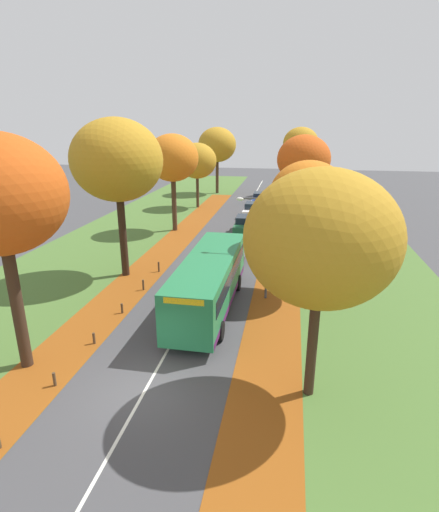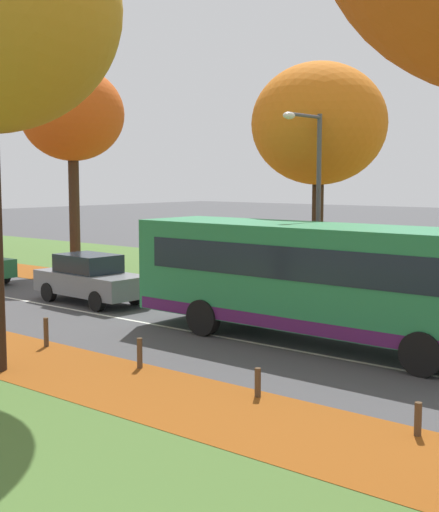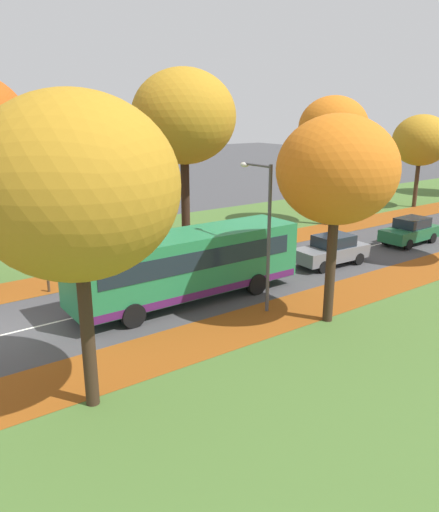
{
  "view_description": "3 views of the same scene",
  "coord_description": "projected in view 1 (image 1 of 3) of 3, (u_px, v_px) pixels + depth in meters",
  "views": [
    {
      "loc": [
        5.13,
        -12.24,
        9.84
      ],
      "look_at": [
        1.2,
        9.66,
        2.39
      ],
      "focal_mm": 28.0,
      "sensor_mm": 36.0,
      "label": 1
    },
    {
      "loc": [
        -14.16,
        -1.69,
        4.17
      ],
      "look_at": [
        0.83,
        10.64,
        2.01
      ],
      "focal_mm": 50.0,
      "sensor_mm": 36.0,
      "label": 2
    },
    {
      "loc": [
        18.34,
        -3.33,
        8.0
      ],
      "look_at": [
        1.36,
        8.96,
        1.83
      ],
      "focal_mm": 35.0,
      "sensor_mm": 36.0,
      "label": 3
    }
  ],
  "objects": [
    {
      "name": "tree_left_far",
      "position": [
        197.0,
        161.0,
        47.18
      ],
      "size": [
        4.62,
        4.62,
        7.65
      ],
      "color": "#422D1E",
      "rests_on": "ground"
    },
    {
      "name": "streetlamp_right",
      "position": [
        262.0,
        237.0,
        22.43
      ],
      "size": [
        1.89,
        0.28,
        6.0
      ],
      "color": "#47474C",
      "rests_on": "ground"
    },
    {
      "name": "car_blue_fourth_in_line",
      "position": [
        259.0,
        199.0,
        49.62
      ],
      "size": [
        1.88,
        4.25,
        1.62
      ],
      "color": "#233D9E",
      "rests_on": "ground"
    },
    {
      "name": "tree_right_mid",
      "position": [
        304.0,
        160.0,
        33.9
      ],
      "size": [
        4.51,
        4.51,
        8.93
      ],
      "color": "#382619",
      "rests_on": "ground"
    },
    {
      "name": "tree_right_near",
      "position": [
        308.0,
        197.0,
        22.58
      ],
      "size": [
        4.42,
        4.42,
        7.89
      ],
      "color": "#382619",
      "rests_on": "ground"
    },
    {
      "name": "bollard_second",
      "position": [
        54.0,
        379.0,
        15.62
      ],
      "size": [
        0.12,
        0.12,
        0.59
      ],
      "primitive_type": "cylinder",
      "color": "#4C3823",
      "rests_on": "ground"
    },
    {
      "name": "car_green_following",
      "position": [
        244.0,
        225.0,
        37.15
      ],
      "size": [
        1.88,
        4.25,
        1.62
      ],
      "color": "#1E6038",
      "rests_on": "ground"
    },
    {
      "name": "car_white_third_in_line",
      "position": [
        252.0,
        210.0,
        43.42
      ],
      "size": [
        1.79,
        4.21,
        1.62
      ],
      "color": "silver",
      "rests_on": "ground"
    },
    {
      "name": "bollard_fifth",
      "position": [
        143.0,
        285.0,
        24.59
      ],
      "size": [
        0.12,
        0.12,
        0.68
      ],
      "primitive_type": "cylinder",
      "color": "#4C3823",
      "rests_on": "ground"
    },
    {
      "name": "tree_left_distant",
      "position": [
        217.0,
        145.0,
        56.57
      ],
      "size": [
        5.37,
        5.37,
        9.3
      ],
      "color": "#422D1E",
      "rests_on": "ground"
    },
    {
      "name": "car_grey_lead",
      "position": [
        235.0,
        248.0,
        30.32
      ],
      "size": [
        1.94,
        4.28,
        1.62
      ],
      "color": "slate",
      "rests_on": "ground"
    },
    {
      "name": "grass_verge_right",
      "position": [
        338.0,
        250.0,
        32.53
      ],
      "size": [
        12.0,
        90.0,
        0.01
      ],
      "primitive_type": "cube",
      "color": "#476B2D",
      "rests_on": "ground"
    },
    {
      "name": "ground_plane",
      "position": [
        145.0,
        391.0,
        15.41
      ],
      "size": [
        160.0,
        160.0,
        0.0
      ],
      "primitive_type": "plane",
      "color": "#424244"
    },
    {
      "name": "bus",
      "position": [
        209.0,
        280.0,
        21.7
      ],
      "size": [
        2.7,
        10.41,
        2.98
      ],
      "color": "#237A47",
      "rests_on": "ground"
    },
    {
      "name": "grass_verge_left",
      "position": [
        125.0,
        239.0,
        35.62
      ],
      "size": [
        12.0,
        90.0,
        0.01
      ],
      "primitive_type": "cube",
      "color": "#476B2D",
      "rests_on": "ground"
    },
    {
      "name": "bollard_sixth",
      "position": [
        159.0,
        267.0,
        27.59
      ],
      "size": [
        0.12,
        0.12,
        0.73
      ],
      "primitive_type": "cylinder",
      "color": "#4C3823",
      "rests_on": "ground"
    },
    {
      "name": "tree_right_far",
      "position": [
        298.0,
        163.0,
        45.42
      ],
      "size": [
        4.46,
        4.46,
        7.54
      ],
      "color": "#422D1E",
      "rests_on": "ground"
    },
    {
      "name": "tree_right_distant",
      "position": [
        301.0,
        144.0,
        54.78
      ],
      "size": [
        4.82,
        4.82,
        9.33
      ],
      "color": "black",
      "rests_on": "ground"
    },
    {
      "name": "road_centre_line",
      "position": [
        227.0,
        244.0,
        34.07
      ],
      "size": [
        0.12,
        80.0,
        0.01
      ],
      "primitive_type": "cube",
      "color": "silver",
      "rests_on": "ground"
    },
    {
      "name": "leaf_litter_right",
      "position": [
        279.0,
        272.0,
        27.7
      ],
      "size": [
        2.8,
        60.0,
        0.0
      ],
      "primitive_type": "cube",
      "color": "#8C4714",
      "rests_on": "grass_verge_right"
    },
    {
      "name": "tree_left_mid",
      "position": [
        172.0,
        158.0,
        36.31
      ],
      "size": [
        4.75,
        4.75,
        8.94
      ],
      "color": "#422D1E",
      "rests_on": "ground"
    },
    {
      "name": "tree_left_near",
      "position": [
        117.0,
        161.0,
        24.78
      ],
      "size": [
        5.72,
        5.72,
        10.2
      ],
      "color": "black",
      "rests_on": "ground"
    },
    {
      "name": "tree_right_nearest",
      "position": [
        321.0,
        239.0,
        13.37
      ],
      "size": [
        5.26,
        5.26,
        8.52
      ],
      "color": "#382619",
      "rests_on": "ground"
    },
    {
      "name": "bollard_third",
      "position": [
        94.0,
        338.0,
        18.61
      ],
      "size": [
        0.12,
        0.12,
        0.56
      ],
      "primitive_type": "cylinder",
      "color": "#4C3823",
      "rests_on": "ground"
    },
    {
      "name": "leaf_litter_left",
      "position": [
        152.0,
        264.0,
        29.24
      ],
      "size": [
        2.8,
        60.0,
        0.0
      ],
      "primitive_type": "cube",
      "color": "#8C4714",
      "rests_on": "grass_verge_left"
    },
    {
      "name": "bollard_fourth",
      "position": [
        122.0,
        308.0,
        21.61
      ],
      "size": [
        0.12,
        0.12,
        0.57
      ],
      "primitive_type": "cylinder",
      "color": "#4C3823",
      "rests_on": "ground"
    }
  ]
}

